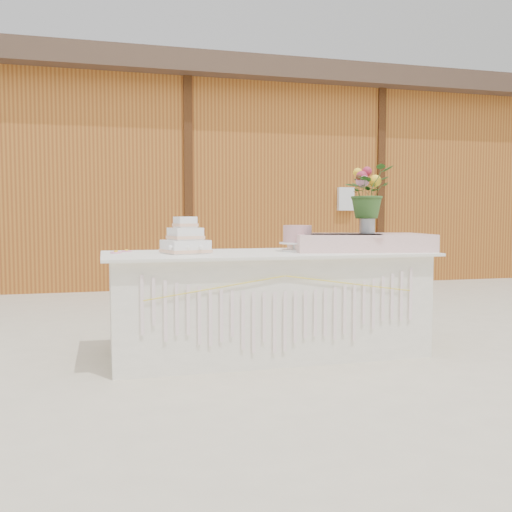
% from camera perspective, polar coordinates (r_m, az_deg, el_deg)
% --- Properties ---
extents(ground, '(80.00, 80.00, 0.00)m').
position_cam_1_polar(ground, '(4.38, 1.03, -9.70)').
color(ground, beige).
rests_on(ground, ground).
extents(barn, '(12.60, 4.60, 3.30)m').
position_cam_1_polar(barn, '(10.17, -8.50, 7.55)').
color(barn, '#A56522').
rests_on(barn, ground).
extents(cake_table, '(2.40, 1.00, 0.77)m').
position_cam_1_polar(cake_table, '(4.30, 1.06, -4.70)').
color(cake_table, white).
rests_on(cake_table, ground).
extents(wedding_cake, '(0.36, 0.36, 0.27)m').
position_cam_1_polar(wedding_cake, '(4.13, -7.08, 1.50)').
color(wedding_cake, white).
rests_on(wedding_cake, cake_table).
extents(pink_cake_stand, '(0.28, 0.28, 0.20)m').
position_cam_1_polar(pink_cake_stand, '(4.35, 4.15, 1.92)').
color(pink_cake_stand, white).
rests_on(pink_cake_stand, cake_table).
extents(satin_runner, '(1.13, 0.77, 0.13)m').
position_cam_1_polar(satin_runner, '(4.51, 10.28, 1.36)').
color(satin_runner, '#FECDCC').
rests_on(satin_runner, cake_table).
extents(flower_vase, '(0.12, 0.12, 0.17)m').
position_cam_1_polar(flower_vase, '(4.58, 11.04, 3.26)').
color(flower_vase, '#BCBDC2').
rests_on(flower_vase, satin_runner).
extents(bouquet, '(0.47, 0.44, 0.42)m').
position_cam_1_polar(bouquet, '(4.59, 11.09, 6.92)').
color(bouquet, '#325B24').
rests_on(bouquet, flower_vase).
extents(loose_flowers, '(0.21, 0.41, 0.02)m').
position_cam_1_polar(loose_flowers, '(4.26, -13.14, 0.43)').
color(loose_flowers, '#FF9BC0').
rests_on(loose_flowers, cake_table).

